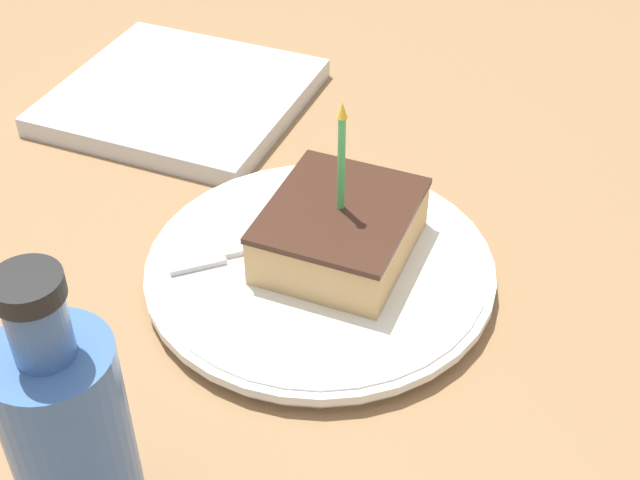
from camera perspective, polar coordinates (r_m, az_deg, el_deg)
name	(u,v)px	position (r m, az deg, el deg)	size (l,w,h in m)	color
ground_plane	(347,291)	(0.73, 1.77, -3.25)	(2.40, 2.40, 0.04)	olive
plate	(320,270)	(0.70, 0.00, -1.94)	(0.28, 0.28, 0.02)	white
cake_slice	(340,230)	(0.69, 1.28, 0.65)	(0.11, 0.13, 0.14)	tan
fork	(263,244)	(0.71, -3.68, -0.26)	(0.15, 0.13, 0.00)	#B2B2B7
bottle	(69,433)	(0.53, -15.77, -11.83)	(0.07, 0.07, 0.20)	#3F66A5
marble_board	(181,96)	(0.94, -8.87, 9.07)	(0.24, 0.23, 0.02)	silver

